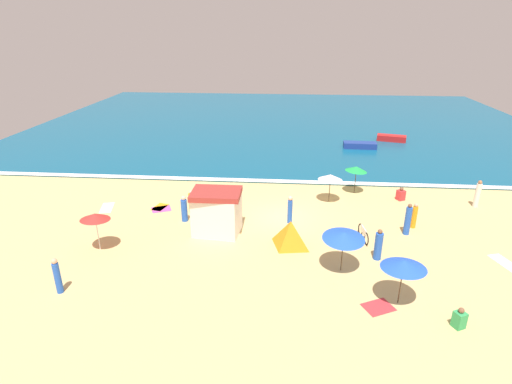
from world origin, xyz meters
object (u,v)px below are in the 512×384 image
beach_umbrella_0 (344,235)px  beach_umbrella_1 (95,217)px  beach_tent (291,233)px  beachgoer_1 (478,194)px  beach_umbrella_2 (404,264)px  beachgoer_10 (57,276)px  beachgoer_6 (408,220)px  beach_umbrella_3 (356,169)px  beachgoer_5 (378,245)px  beach_umbrella_4 (330,177)px  beachgoer_7 (459,319)px  beachgoer_9 (401,195)px  beachgoer_8 (184,209)px  small_boat_0 (360,145)px  parked_bicycle (363,233)px  small_boat_1 (391,138)px  beachgoer_3 (290,210)px  beachgoer_0 (414,216)px  lifeguard_cabana (217,212)px  beachgoer_2 (191,202)px

beach_umbrella_0 → beach_umbrella_1: beach_umbrella_1 is taller
beach_tent → beachgoer_1: (12.31, 6.26, 0.14)m
beach_umbrella_2 → beachgoer_10: (-15.07, -0.50, -1.07)m
beach_umbrella_0 → beachgoer_6: size_ratio=1.15×
beach_umbrella_0 → beach_umbrella_3: beach_umbrella_0 is taller
beach_tent → beachgoer_5: beachgoer_5 is taller
beach_umbrella_2 → beach_umbrella_4: 11.15m
beach_umbrella_0 → beachgoer_7: (4.23, -3.78, -1.54)m
beachgoer_9 → beachgoer_10: bearing=-145.9°
beachgoer_8 → small_boat_0: size_ratio=0.52×
beach_umbrella_1 → beach_tent: beach_umbrella_1 is taller
beach_umbrella_3 → parked_bicycle: (-0.49, -7.01, -1.45)m
beachgoer_5 → small_boat_0: beachgoer_5 is taller
beachgoer_7 → small_boat_1: 28.88m
beachgoer_3 → small_boat_0: 18.15m
beachgoer_5 → small_boat_0: 20.80m
parked_bicycle → small_boat_0: bearing=82.0°
beach_umbrella_4 → beachgoer_3: (-2.67, -3.50, -0.91)m
small_boat_1 → beachgoer_5: bearing=-104.0°
beachgoer_1 → beachgoer_3: beachgoer_1 is taller
beach_umbrella_2 → beachgoer_8: 13.37m
beach_umbrella_1 → beach_umbrella_2: bearing=-12.5°
beachgoer_1 → beachgoer_7: bearing=-114.4°
beachgoer_1 → beachgoer_10: size_ratio=1.06×
beach_umbrella_1 → parked_bicycle: bearing=9.2°
beach_umbrella_2 → beachgoer_9: beach_umbrella_2 is taller
beachgoer_8 → beachgoer_5: bearing=-17.9°
beach_tent → beachgoer_8: (-6.52, 2.54, 0.03)m
parked_bicycle → beachgoer_0: (3.22, 1.76, 0.37)m
beachgoer_6 → beach_umbrella_3: bearing=108.9°
beach_umbrella_1 → beachgoer_6: (16.91, 3.20, -1.07)m
lifeguard_cabana → beach_umbrella_2: lifeguard_cabana is taller
beachgoer_0 → beachgoer_5: beachgoer_5 is taller
parked_bicycle → beachgoer_7: 7.53m
lifeguard_cabana → beachgoer_7: (10.97, -7.22, -0.93)m
beach_umbrella_1 → beach_umbrella_4: (12.83, 7.63, -0.20)m
beachgoer_0 → beachgoer_1: beachgoer_1 is taller
beachgoer_1 → beachgoer_9: (-4.72, 0.75, -0.49)m
beachgoer_8 → small_boat_0: 21.64m
lifeguard_cabana → beach_umbrella_1: 6.51m
beach_umbrella_2 → beach_tent: (-4.71, 4.62, -1.20)m
beach_umbrella_3 → beachgoer_10: beach_umbrella_3 is taller
beach_umbrella_3 → small_boat_0: (2.13, 11.62, -1.45)m
beach_umbrella_1 → beach_umbrella_3: (14.80, 9.34, -0.14)m
beach_umbrella_4 → beachgoer_5: (1.87, -7.35, -0.99)m
beach_umbrella_1 → beachgoer_8: (3.70, 3.84, -1.20)m
beachgoer_2 → beachgoer_9: bearing=13.1°
beach_umbrella_2 → beachgoer_0: 7.93m
beach_umbrella_4 → beachgoer_0: bearing=-37.1°
beach_umbrella_2 → beachgoer_2: beach_umbrella_2 is taller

